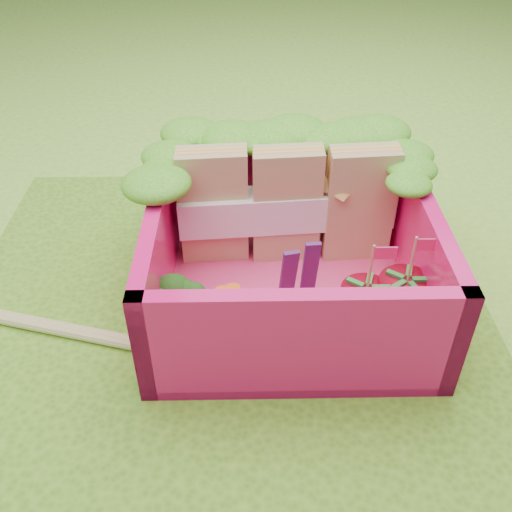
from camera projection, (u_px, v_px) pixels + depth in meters
The scene contains 12 objects.
ground at pixel (224, 312), 2.82m from camera, with size 14.00×14.00×0.00m, color #77BF35.
placemat at pixel (224, 310), 2.82m from camera, with size 2.60×2.60×0.03m, color #568E20.
bento_floor at pixel (288, 291), 2.87m from camera, with size 1.30×1.30×0.05m, color #FA3F81.
bento_box at pixel (290, 251), 2.71m from camera, with size 1.30×1.30×0.55m.
lettuce_ruffle at pixel (286, 142), 2.89m from camera, with size 1.43×0.77×0.11m.
sandwich_stack at pixel (288, 205), 2.90m from camera, with size 1.11×0.25×0.61m.
broccoli at pixel (179, 304), 2.51m from camera, with size 0.33×0.33×0.24m.
carrot_sticks at pixel (228, 310), 2.54m from camera, with size 0.11×0.13×0.27m.
purple_wedges at pixel (299, 275), 2.63m from camera, with size 0.18×0.09×0.38m.
strawberry_left at pixel (364, 308), 2.55m from camera, with size 0.23×0.23×0.47m.
strawberry_right at pixel (403, 301), 2.58m from camera, with size 0.25×0.25×0.49m.
snap_peas at pixel (366, 314), 2.66m from camera, with size 0.61×0.53×0.05m.
Camera 1 is at (0.12, -2.06, 1.95)m, focal length 40.00 mm.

